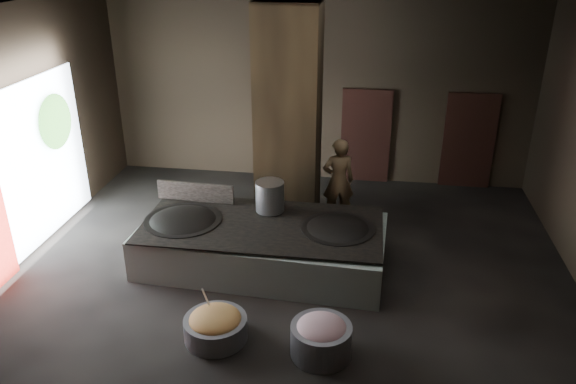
% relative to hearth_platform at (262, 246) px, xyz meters
% --- Properties ---
extents(floor, '(10.00, 9.00, 0.10)m').
position_rel_hearth_platform_xyz_m(floor, '(0.53, -0.20, -0.43)').
color(floor, black).
rests_on(floor, ground).
extents(ceiling, '(10.00, 9.00, 0.10)m').
position_rel_hearth_platform_xyz_m(ceiling, '(0.53, -0.20, 4.17)').
color(ceiling, black).
rests_on(ceiling, back_wall).
extents(back_wall, '(10.00, 0.10, 4.50)m').
position_rel_hearth_platform_xyz_m(back_wall, '(0.53, 4.35, 1.87)').
color(back_wall, black).
rests_on(back_wall, ground).
extents(front_wall, '(10.00, 0.10, 4.50)m').
position_rel_hearth_platform_xyz_m(front_wall, '(0.53, -4.75, 1.87)').
color(front_wall, black).
rests_on(front_wall, ground).
extents(left_wall, '(0.10, 9.00, 4.50)m').
position_rel_hearth_platform_xyz_m(left_wall, '(-4.52, -0.20, 1.87)').
color(left_wall, black).
rests_on(left_wall, ground).
extents(pillar, '(1.20, 1.20, 4.50)m').
position_rel_hearth_platform_xyz_m(pillar, '(0.23, 1.70, 1.87)').
color(pillar, black).
rests_on(pillar, ground).
extents(hearth_platform, '(4.47, 2.31, 0.76)m').
position_rel_hearth_platform_xyz_m(hearth_platform, '(0.00, 0.00, 0.00)').
color(hearth_platform, '#B5C9B9').
rests_on(hearth_platform, ground).
extents(platform_cap, '(4.28, 2.05, 0.03)m').
position_rel_hearth_platform_xyz_m(platform_cap, '(0.00, 0.00, 0.43)').
color(platform_cap, black).
rests_on(platform_cap, hearth_platform).
extents(wok_left, '(1.38, 1.38, 0.38)m').
position_rel_hearth_platform_xyz_m(wok_left, '(-1.45, -0.05, 0.37)').
color(wok_left, black).
rests_on(wok_left, hearth_platform).
extents(wok_left_rim, '(1.41, 1.41, 0.05)m').
position_rel_hearth_platform_xyz_m(wok_left_rim, '(-1.45, -0.05, 0.44)').
color(wok_left_rim, black).
rests_on(wok_left_rim, hearth_platform).
extents(wok_right, '(1.28, 1.28, 0.36)m').
position_rel_hearth_platform_xyz_m(wok_right, '(1.35, 0.05, 0.37)').
color(wok_right, black).
rests_on(wok_right, hearth_platform).
extents(wok_right_rim, '(1.31, 1.31, 0.05)m').
position_rel_hearth_platform_xyz_m(wok_right_rim, '(1.35, 0.05, 0.44)').
color(wok_right_rim, black).
rests_on(wok_right_rim, hearth_platform).
extents(stock_pot, '(0.53, 0.53, 0.57)m').
position_rel_hearth_platform_xyz_m(stock_pot, '(0.05, 0.55, 0.75)').
color(stock_pot, '#AFB3B7').
rests_on(stock_pot, hearth_platform).
extents(splash_guard, '(1.52, 0.14, 0.38)m').
position_rel_hearth_platform_xyz_m(splash_guard, '(-1.45, 0.75, 0.65)').
color(splash_guard, black).
rests_on(splash_guard, hearth_platform).
extents(cook, '(0.75, 0.58, 1.82)m').
position_rel_hearth_platform_xyz_m(cook, '(1.23, 1.98, 0.53)').
color(cook, olive).
rests_on(cook, ground).
extents(veg_basin, '(1.24, 1.24, 0.35)m').
position_rel_hearth_platform_xyz_m(veg_basin, '(-0.30, -2.17, -0.21)').
color(veg_basin, slate).
rests_on(veg_basin, ground).
extents(veg_fill, '(0.78, 0.78, 0.24)m').
position_rel_hearth_platform_xyz_m(veg_fill, '(-0.30, -2.17, -0.03)').
color(veg_fill, '#9D9D4C').
rests_on(veg_fill, veg_basin).
extents(ladle, '(0.04, 0.38, 0.67)m').
position_rel_hearth_platform_xyz_m(ladle, '(-0.45, -2.02, 0.17)').
color(ladle, '#AFB3B7').
rests_on(ladle, veg_basin).
extents(meat_basin, '(1.09, 1.09, 0.48)m').
position_rel_hearth_platform_xyz_m(meat_basin, '(1.29, -2.28, -0.14)').
color(meat_basin, slate).
rests_on(meat_basin, ground).
extents(meat_fill, '(0.73, 0.73, 0.28)m').
position_rel_hearth_platform_xyz_m(meat_fill, '(1.29, -2.28, 0.07)').
color(meat_fill, '#B0697A').
rests_on(meat_fill, meat_basin).
extents(doorway_near, '(1.18, 0.08, 2.38)m').
position_rel_hearth_platform_xyz_m(doorway_near, '(1.73, 4.25, 0.72)').
color(doorway_near, black).
rests_on(doorway_near, ground).
extents(doorway_near_glow, '(0.76, 0.04, 1.81)m').
position_rel_hearth_platform_xyz_m(doorway_near_glow, '(1.47, 4.34, 0.67)').
color(doorway_near_glow, '#8C6647').
rests_on(doorway_near_glow, ground).
extents(doorway_far, '(1.18, 0.08, 2.38)m').
position_rel_hearth_platform_xyz_m(doorway_far, '(4.13, 4.25, 0.72)').
color(doorway_far, black).
rests_on(doorway_far, ground).
extents(doorway_far_glow, '(0.80, 0.04, 1.89)m').
position_rel_hearth_platform_xyz_m(doorway_far_glow, '(4.17, 4.41, 0.67)').
color(doorway_far_glow, '#8C6647').
rests_on(doorway_far_glow, ground).
extents(left_opening, '(0.04, 4.20, 3.10)m').
position_rel_hearth_platform_xyz_m(left_opening, '(-4.42, -0.00, 1.22)').
color(left_opening, white).
rests_on(left_opening, ground).
extents(tree_silhouette, '(0.28, 1.10, 1.10)m').
position_rel_hearth_platform_xyz_m(tree_silhouette, '(-4.32, 1.10, 1.82)').
color(tree_silhouette, '#194714').
rests_on(tree_silhouette, left_opening).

